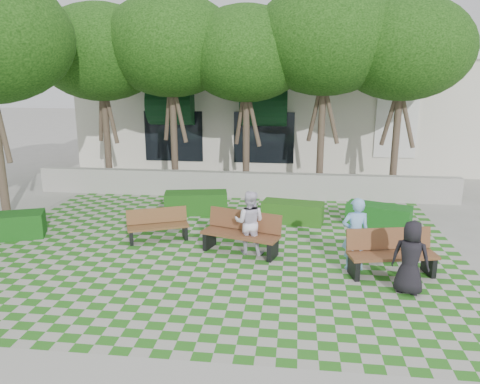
# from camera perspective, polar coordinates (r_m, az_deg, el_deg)

# --- Properties ---
(ground) EXTENTS (90.00, 90.00, 0.00)m
(ground) POSITION_cam_1_polar(r_m,az_deg,el_deg) (11.03, -3.55, -8.94)
(ground) COLOR gray
(ground) RESTS_ON ground
(lawn) EXTENTS (12.00, 12.00, 0.00)m
(lawn) POSITION_cam_1_polar(r_m,az_deg,el_deg) (11.94, -2.69, -7.02)
(lawn) COLOR #2B721E
(lawn) RESTS_ON ground
(retaining_wall) EXTENTS (15.00, 0.36, 0.90)m
(retaining_wall) POSITION_cam_1_polar(r_m,az_deg,el_deg) (16.72, 0.22, 0.90)
(retaining_wall) COLOR #9E9B93
(retaining_wall) RESTS_ON ground
(bench_east) EXTENTS (2.01, 1.02, 1.01)m
(bench_east) POSITION_cam_1_polar(r_m,az_deg,el_deg) (10.91, 17.94, -7.15)
(bench_east) COLOR brown
(bench_east) RESTS_ON ground
(bench_mid) EXTENTS (2.04, 1.21, 1.02)m
(bench_mid) POSITION_cam_1_polar(r_m,az_deg,el_deg) (11.62, 0.19, -5.07)
(bench_mid) COLOR brown
(bench_mid) RESTS_ON ground
(bench_west) EXTENTS (1.68, 1.11, 0.84)m
(bench_west) POSITION_cam_1_polar(r_m,az_deg,el_deg) (12.65, -9.98, -4.05)
(bench_west) COLOR brown
(bench_west) RESTS_ON ground
(hedge_east) EXTENTS (1.94, 1.30, 0.63)m
(hedge_east) POSITION_cam_1_polar(r_m,az_deg,el_deg) (14.20, 16.53, -2.76)
(hedge_east) COLOR #144D18
(hedge_east) RESTS_ON ground
(hedge_midright) EXTENTS (1.88, 1.00, 0.63)m
(hedge_midright) POSITION_cam_1_polar(r_m,az_deg,el_deg) (14.02, 6.44, -2.47)
(hedge_midright) COLOR #215115
(hedge_midright) RESTS_ON ground
(hedge_midleft) EXTENTS (2.06, 1.13, 0.68)m
(hedge_midleft) POSITION_cam_1_polar(r_m,az_deg,el_deg) (14.89, -5.37, -1.31)
(hedge_midleft) COLOR #184913
(hedge_midleft) RESTS_ON ground
(hedge_west) EXTENTS (2.07, 1.42, 0.67)m
(hedge_west) POSITION_cam_1_polar(r_m,az_deg,el_deg) (14.12, -26.59, -3.73)
(hedge_west) COLOR #124612
(hedge_west) RESTS_ON ground
(person_blue) EXTENTS (0.65, 0.46, 1.69)m
(person_blue) POSITION_cam_1_polar(r_m,az_deg,el_deg) (10.83, 13.87, -5.00)
(person_blue) COLOR #7DAEE5
(person_blue) RESTS_ON ground
(person_dark) EXTENTS (0.87, 0.72, 1.53)m
(person_dark) POSITION_cam_1_polar(r_m,az_deg,el_deg) (10.06, 20.07, -7.51)
(person_dark) COLOR black
(person_dark) RESTS_ON ground
(person_white) EXTENTS (0.83, 0.68, 1.59)m
(person_white) POSITION_cam_1_polar(r_m,az_deg,el_deg) (11.48, 1.16, -3.71)
(person_white) COLOR white
(person_white) RESTS_ON ground
(tree_row) EXTENTS (17.70, 13.40, 7.41)m
(tree_row) POSITION_cam_1_polar(r_m,az_deg,el_deg) (16.35, -6.67, 17.20)
(tree_row) COLOR #47382B
(tree_row) RESTS_ON ground
(building) EXTENTS (18.00, 8.92, 5.15)m
(building) POSITION_cam_1_polar(r_m,az_deg,el_deg) (24.12, 4.66, 10.02)
(building) COLOR beige
(building) RESTS_ON ground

